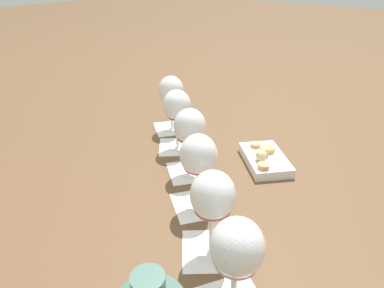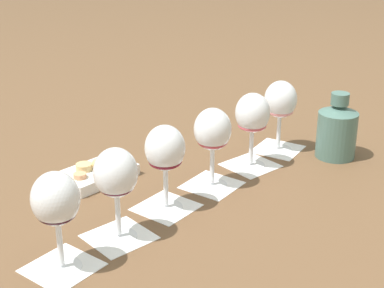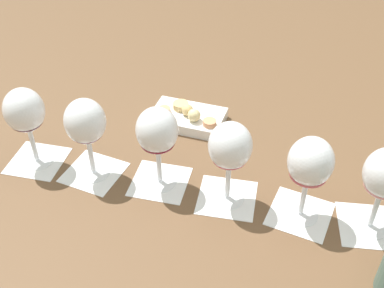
# 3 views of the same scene
# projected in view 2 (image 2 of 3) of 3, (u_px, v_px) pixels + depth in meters

# --- Properties ---
(ground_plane) EXTENTS (8.00, 8.00, 0.00)m
(ground_plane) POSITION_uv_depth(u_px,v_px,m) (192.00, 197.00, 1.22)
(ground_plane) COLOR brown
(tasting_card_0) EXTENTS (0.15, 0.15, 0.00)m
(tasting_card_0) POSITION_uv_depth(u_px,v_px,m) (278.00, 149.00, 1.45)
(tasting_card_0) COLOR white
(tasting_card_0) RESTS_ON ground_plane
(tasting_card_1) EXTENTS (0.15, 0.15, 0.00)m
(tasting_card_1) POSITION_uv_depth(u_px,v_px,m) (251.00, 165.00, 1.36)
(tasting_card_1) COLOR white
(tasting_card_1) RESTS_ON ground_plane
(tasting_card_2) EXTENTS (0.15, 0.15, 0.00)m
(tasting_card_2) POSITION_uv_depth(u_px,v_px,m) (213.00, 185.00, 1.27)
(tasting_card_2) COLOR white
(tasting_card_2) RESTS_ON ground_plane
(tasting_card_3) EXTENTS (0.15, 0.15, 0.00)m
(tasting_card_3) POSITION_uv_depth(u_px,v_px,m) (167.00, 207.00, 1.18)
(tasting_card_3) COLOR white
(tasting_card_3) RESTS_ON ground_plane
(tasting_card_4) EXTENTS (0.15, 0.15, 0.00)m
(tasting_card_4) POSITION_uv_depth(u_px,v_px,m) (120.00, 237.00, 1.07)
(tasting_card_4) COLOR white
(tasting_card_4) RESTS_ON ground_plane
(tasting_card_5) EXTENTS (0.15, 0.15, 0.00)m
(tasting_card_5) POSITION_uv_depth(u_px,v_px,m) (63.00, 267.00, 0.98)
(tasting_card_5) COLOR white
(tasting_card_5) RESTS_ON ground_plane
(wine_glass_0) EXTENTS (0.08, 0.08, 0.17)m
(wine_glass_0) POSITION_uv_depth(u_px,v_px,m) (281.00, 103.00, 1.41)
(wine_glass_0) COLOR white
(wine_glass_0) RESTS_ON tasting_card_0
(wine_glass_1) EXTENTS (0.08, 0.08, 0.17)m
(wine_glass_1) POSITION_uv_depth(u_px,v_px,m) (253.00, 116.00, 1.32)
(wine_glass_1) COLOR white
(wine_glass_1) RESTS_ON tasting_card_1
(wine_glass_2) EXTENTS (0.08, 0.08, 0.17)m
(wine_glass_2) POSITION_uv_depth(u_px,v_px,m) (213.00, 133.00, 1.22)
(wine_glass_2) COLOR white
(wine_glass_2) RESTS_ON tasting_card_2
(wine_glass_3) EXTENTS (0.08, 0.08, 0.17)m
(wine_glass_3) POSITION_uv_depth(u_px,v_px,m) (166.00, 152.00, 1.13)
(wine_glass_3) COLOR white
(wine_glass_3) RESTS_ON tasting_card_3
(wine_glass_4) EXTENTS (0.08, 0.08, 0.17)m
(wine_glass_4) POSITION_uv_depth(u_px,v_px,m) (117.00, 177.00, 1.03)
(wine_glass_4) COLOR white
(wine_glass_4) RESTS_ON tasting_card_4
(wine_glass_5) EXTENTS (0.08, 0.08, 0.17)m
(wine_glass_5) POSITION_uv_depth(u_px,v_px,m) (57.00, 204.00, 0.94)
(wine_glass_5) COLOR white
(wine_glass_5) RESTS_ON tasting_card_5
(ceramic_vase) EXTENTS (0.09, 0.09, 0.16)m
(ceramic_vase) POSITION_uv_depth(u_px,v_px,m) (338.00, 130.00, 1.39)
(ceramic_vase) COLOR #4C7066
(ceramic_vase) RESTS_ON ground_plane
(snack_dish) EXTENTS (0.19, 0.19, 0.05)m
(snack_dish) POSITION_uv_depth(u_px,v_px,m) (98.00, 173.00, 1.29)
(snack_dish) COLOR white
(snack_dish) RESTS_ON ground_plane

